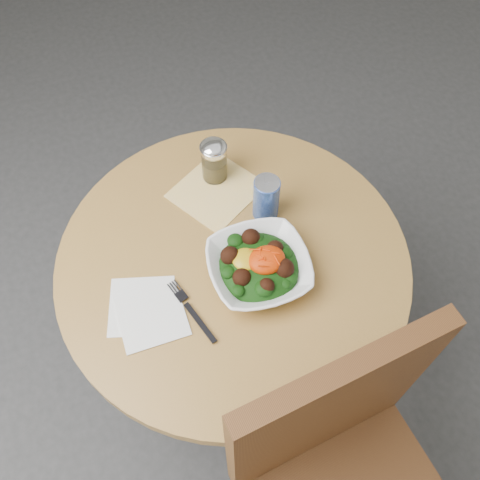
% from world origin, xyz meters
% --- Properties ---
extents(ground, '(6.00, 6.00, 0.00)m').
position_xyz_m(ground, '(0.00, 0.00, 0.00)').
color(ground, '#313134').
rests_on(ground, ground).
extents(table, '(0.90, 0.90, 0.75)m').
position_xyz_m(table, '(0.00, 0.00, 0.55)').
color(table, black).
rests_on(table, ground).
extents(chair, '(0.49, 0.49, 1.04)m').
position_xyz_m(chair, '(0.05, -0.55, 0.58)').
color(chair, '#593719').
rests_on(chair, ground).
extents(cloth_napkin, '(0.28, 0.28, 0.00)m').
position_xyz_m(cloth_napkin, '(0.04, 0.22, 0.75)').
color(cloth_napkin, orange).
rests_on(cloth_napkin, table).
extents(paper_napkins, '(0.20, 0.21, 0.00)m').
position_xyz_m(paper_napkins, '(-0.25, -0.06, 0.75)').
color(paper_napkins, white).
rests_on(paper_napkins, table).
extents(salad_bowl, '(0.27, 0.27, 0.09)m').
position_xyz_m(salad_bowl, '(0.04, -0.07, 0.78)').
color(salad_bowl, white).
rests_on(salad_bowl, table).
extents(fork, '(0.06, 0.19, 0.00)m').
position_xyz_m(fork, '(-0.15, -0.10, 0.76)').
color(fork, black).
rests_on(fork, table).
extents(spice_shaker, '(0.07, 0.07, 0.13)m').
position_xyz_m(spice_shaker, '(0.05, 0.27, 0.82)').
color(spice_shaker, silver).
rests_on(spice_shaker, table).
extents(beverage_can, '(0.07, 0.07, 0.13)m').
position_xyz_m(beverage_can, '(0.13, 0.10, 0.81)').
color(beverage_can, navy).
rests_on(beverage_can, table).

